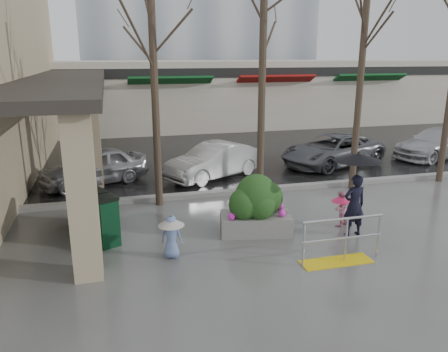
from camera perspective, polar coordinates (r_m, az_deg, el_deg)
name	(u,v)px	position (r m, az deg, el deg)	size (l,w,h in m)	color
ground	(262,246)	(10.52, 4.94, -9.08)	(120.00, 120.00, 0.00)	#51514F
street_asphalt	(158,118)	(31.46, -8.66, 7.45)	(120.00, 36.00, 0.01)	black
curb	(220,193)	(14.06, -0.50, -2.22)	(120.00, 0.30, 0.15)	gray
canopy_slab	(63,76)	(17.06, -20.28, 12.13)	(2.80, 18.00, 0.25)	#2D2823
pillar_front	(82,195)	(8.90, -18.02, -2.40)	(0.55, 0.55, 3.50)	tan
pillar_back	(92,136)	(15.22, -16.88, 4.98)	(0.55, 0.55, 3.50)	tan
storefront_row	(196,94)	(27.56, -3.67, 10.66)	(34.00, 6.74, 4.00)	beige
handrail	(340,246)	(9.91, 14.88, -8.81)	(1.90, 0.50, 1.03)	yellow
tree_west	(152,27)	(12.66, -9.38, 18.59)	(3.20, 3.20, 6.80)	#382B21
tree_midwest	(263,24)	(13.38, 5.17, 19.20)	(3.20, 3.20, 7.00)	#382B21
tree_mideast	(364,38)	(14.80, 17.80, 16.76)	(3.20, 3.20, 6.50)	#382B21
woman	(356,186)	(11.12, 16.85, -1.22)	(1.15, 1.15, 2.15)	black
child_pink	(340,206)	(11.87, 14.95, -3.86)	(0.57, 0.54, 0.94)	pink
child_blue	(171,232)	(9.77, -6.89, -7.30)	(0.59, 0.59, 0.99)	#6A85BC
planter	(256,205)	(10.99, 4.22, -3.82)	(1.91, 1.22, 1.54)	slate
news_boxes	(92,212)	(11.37, -16.89, -4.47)	(1.37, 2.18, 1.22)	#0D3A1F
car_a	(93,167)	(15.77, -16.71, 1.18)	(1.49, 3.70, 1.26)	#A1A1A5
car_b	(214,161)	(15.93, -1.32, 1.98)	(1.33, 3.82, 1.26)	silver
car_c	(333,150)	(18.28, 14.01, 3.30)	(2.09, 4.53, 1.26)	slate
car_d	(436,143)	(21.25, 25.99, 3.86)	(1.77, 4.34, 1.26)	#B5B4BA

